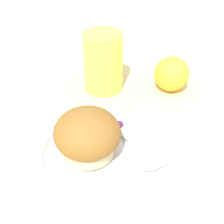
% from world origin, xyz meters
% --- Properties ---
extents(ground_plane, '(3.00, 3.00, 0.00)m').
position_xyz_m(ground_plane, '(0.00, 0.00, 0.00)').
color(ground_plane, beige).
extents(plate, '(0.21, 0.21, 0.02)m').
position_xyz_m(plate, '(0.01, -0.02, 0.01)').
color(plate, white).
rests_on(plate, ground_plane).
extents(muffin, '(0.10, 0.10, 0.07)m').
position_xyz_m(muffin, '(-0.02, -0.04, 0.05)').
color(muffin, beige).
rests_on(muffin, plate).
extents(cream_ramekin, '(0.06, 0.06, 0.02)m').
position_xyz_m(cream_ramekin, '(0.07, -0.01, 0.03)').
color(cream_ramekin, silver).
rests_on(cream_ramekin, plate).
extents(berry_pair, '(0.02, 0.01, 0.01)m').
position_xyz_m(berry_pair, '(0.00, 0.03, 0.03)').
color(berry_pair, '#4C194C').
rests_on(berry_pair, plate).
extents(butter_knife, '(0.17, 0.10, 0.00)m').
position_xyz_m(butter_knife, '(0.02, 0.02, 0.02)').
color(butter_knife, silver).
rests_on(butter_knife, plate).
extents(orange_fruit, '(0.07, 0.07, 0.07)m').
position_xyz_m(orange_fruit, '(0.05, 0.22, 0.04)').
color(orange_fruit, '#F4A82D').
rests_on(orange_fruit, ground_plane).
extents(juice_glass, '(0.08, 0.08, 0.12)m').
position_xyz_m(juice_glass, '(-0.08, 0.17, 0.06)').
color(juice_glass, '#EAD14C').
rests_on(juice_glass, ground_plane).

